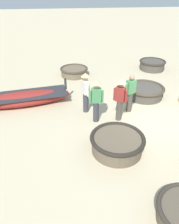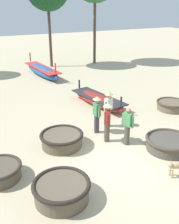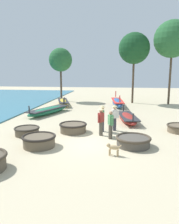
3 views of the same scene
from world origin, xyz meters
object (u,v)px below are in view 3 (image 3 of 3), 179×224
at_px(long_boat_green_hull, 49,110).
at_px(fisherman_crouching, 102,116).
at_px(coracle_far_right, 27,131).
at_px(fisherman_standing_right, 101,120).
at_px(fisherman_by_coracle, 115,116).
at_px(tree_right_mid, 173,39).
at_px(coracle_nearest, 133,141).
at_px(long_boat_white_hull, 117,102).
at_px(dog, 113,147).
at_px(tree_tall_back, 134,49).
at_px(coracle_tilted, 73,127).
at_px(fisherman_with_hat, 111,124).
at_px(coracle_weathered, 39,140).
at_px(long_boat_blue_hull, 128,118).
at_px(long_boat_red_hull, 63,102).
at_px(tree_center, 61,60).

xyz_separation_m(long_boat_green_hull, fisherman_crouching, (5.13, -5.06, 0.65)).
bearing_deg(coracle_far_right, fisherman_standing_right, 6.73).
xyz_separation_m(fisherman_by_coracle, tree_right_mid, (5.89, 12.18, 6.19)).
height_order(coracle_nearest, fisherman_by_coracle, fisherman_by_coracle).
bearing_deg(fisherman_by_coracle, coracle_far_right, -161.60).
height_order(long_boat_white_hull, dog, long_boat_white_hull).
bearing_deg(tree_tall_back, coracle_nearest, -93.18).
xyz_separation_m(coracle_tilted, fisherman_with_hat, (2.34, -1.07, 0.53)).
bearing_deg(coracle_weathered, long_boat_white_hull, 74.26).
height_order(coracle_tilted, long_boat_blue_hull, long_boat_blue_hull).
height_order(coracle_nearest, long_boat_green_hull, long_boat_green_hull).
bearing_deg(long_boat_white_hull, long_boat_red_hull, 179.51).
bearing_deg(tree_tall_back, long_boat_blue_hull, -95.28).
bearing_deg(fisherman_by_coracle, tree_center, 117.60).
bearing_deg(tree_center, dog, -68.29).
distance_m(coracle_tilted, long_boat_green_hull, 6.40).
distance_m(coracle_weathered, tree_center, 17.88).
relative_size(long_boat_blue_hull, dog, 6.12).
height_order(long_boat_green_hull, fisherman_with_hat, fisherman_with_hat).
height_order(coracle_tilted, fisherman_with_hat, fisherman_with_hat).
relative_size(coracle_far_right, tree_right_mid, 0.16).
relative_size(coracle_far_right, long_boat_white_hull, 0.28).
relative_size(long_boat_green_hull, long_boat_red_hull, 1.06).
relative_size(coracle_tilted, dog, 2.54).
height_order(dog, tree_right_mid, tree_right_mid).
xyz_separation_m(coracle_weathered, long_boat_blue_hull, (4.60, 6.11, -0.03)).
distance_m(fisherman_standing_right, fisherman_by_coracle, 1.41).
xyz_separation_m(long_boat_red_hull, dog, (5.91, -14.16, 0.04)).
distance_m(coracle_far_right, tree_right_mid, 18.99).
relative_size(fisherman_standing_right, tree_tall_back, 0.21).
xyz_separation_m(fisherman_standing_right, tree_right_mid, (6.66, 13.36, 6.19)).
height_order(long_boat_green_hull, tree_tall_back, tree_tall_back).
height_order(long_boat_red_hull, fisherman_crouching, fisherman_crouching).
relative_size(long_boat_red_hull, fisherman_standing_right, 2.99).
height_order(coracle_tilted, tree_tall_back, tree_tall_back).
height_order(coracle_weathered, coracle_tilted, coracle_weathered).
bearing_deg(tree_center, long_boat_blue_hull, -53.76).
height_order(coracle_weathered, fisherman_standing_right, fisherman_standing_right).
bearing_deg(fisherman_by_coracle, fisherman_with_hat, -96.24).
relative_size(long_boat_white_hull, fisherman_standing_right, 3.12).
relative_size(coracle_far_right, coracle_weathered, 0.88).
xyz_separation_m(coracle_tilted, long_boat_blue_hull, (3.46, 3.28, -0.01)).
bearing_deg(fisherman_with_hat, long_boat_red_hull, 116.01).
bearing_deg(fisherman_crouching, fisherman_with_hat, -68.82).
bearing_deg(coracle_tilted, tree_center, 107.58).
relative_size(coracle_weathered, coracle_nearest, 0.95).
height_order(long_boat_green_hull, tree_right_mid, tree_right_mid).
height_order(long_boat_red_hull, tree_tall_back, tree_tall_back).
height_order(coracle_weathered, long_boat_green_hull, long_boat_green_hull).
distance_m(fisherman_standing_right, tree_right_mid, 16.16).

